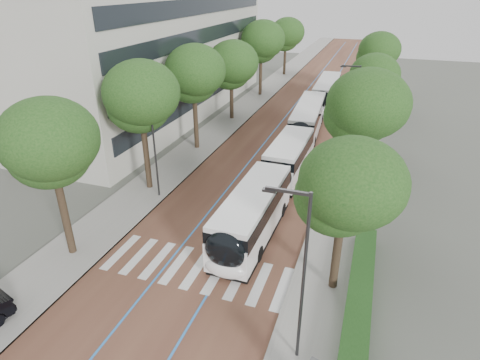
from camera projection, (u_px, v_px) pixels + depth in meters
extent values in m
plane|color=#51544C|center=(186.00, 280.00, 22.00)|extent=(160.00, 160.00, 0.00)
cube|color=brown|center=(312.00, 99.00, 55.92)|extent=(11.00, 140.00, 0.02)
cube|color=gray|center=(260.00, 95.00, 58.08)|extent=(4.00, 140.00, 0.12)
cube|color=gray|center=(367.00, 104.00, 53.71)|extent=(4.00, 140.00, 0.12)
cube|color=gray|center=(273.00, 96.00, 57.53)|extent=(0.20, 140.00, 0.14)
cube|color=gray|center=(353.00, 102.00, 54.27)|extent=(0.20, 140.00, 0.14)
cube|color=silver|center=(121.00, 252.00, 24.24)|extent=(0.55, 3.60, 0.01)
cube|color=silver|center=(139.00, 256.00, 23.87)|extent=(0.55, 3.60, 0.01)
cube|color=silver|center=(158.00, 260.00, 23.51)|extent=(0.55, 3.60, 0.01)
cube|color=silver|center=(177.00, 264.00, 23.14)|extent=(0.55, 3.60, 0.01)
cube|color=silver|center=(197.00, 269.00, 22.78)|extent=(0.55, 3.60, 0.01)
cube|color=silver|center=(217.00, 274.00, 22.42)|extent=(0.55, 3.60, 0.01)
cube|color=silver|center=(238.00, 278.00, 22.05)|extent=(0.55, 3.60, 0.01)
cube|color=silver|center=(260.00, 283.00, 21.69)|extent=(0.55, 3.60, 0.01)
cube|color=silver|center=(282.00, 288.00, 21.32)|extent=(0.55, 3.60, 0.01)
cube|color=blue|center=(300.00, 98.00, 56.38)|extent=(0.12, 126.00, 0.01)
cube|color=blue|center=(323.00, 100.00, 55.45)|extent=(0.12, 126.00, 0.01)
cube|color=#9C9B90|center=(138.00, 53.00, 48.33)|extent=(18.00, 40.00, 14.00)
cube|color=black|center=(208.00, 92.00, 47.46)|extent=(0.12, 38.00, 1.60)
cube|color=black|center=(207.00, 64.00, 46.05)|extent=(0.12, 38.00, 1.60)
cube|color=black|center=(206.00, 35.00, 44.63)|extent=(0.12, 38.00, 1.60)
cube|color=black|center=(205.00, 6.00, 43.30)|extent=(0.12, 38.00, 1.60)
cube|color=#184016|center=(358.00, 312.00, 19.12)|extent=(1.20, 14.00, 0.80)
cylinder|color=#2B2C2E|center=(303.00, 283.00, 15.65)|extent=(0.14, 0.14, 8.00)
cube|color=#2B2C2E|center=(288.00, 191.00, 14.16)|extent=(1.70, 0.12, 0.12)
cube|color=#2B2C2E|center=(269.00, 190.00, 14.40)|extent=(0.50, 0.20, 0.10)
cylinder|color=#2B2C2E|center=(355.00, 110.00, 36.85)|extent=(0.14, 0.14, 8.00)
cube|color=#2B2C2E|center=(351.00, 66.00, 35.36)|extent=(1.70, 0.12, 0.12)
cube|color=#2B2C2E|center=(343.00, 67.00, 35.60)|extent=(0.50, 0.20, 0.10)
cylinder|color=#2B2C2E|center=(154.00, 146.00, 28.74)|extent=(0.14, 0.14, 8.00)
cylinder|color=black|center=(66.00, 219.00, 23.12)|extent=(0.44, 0.44, 4.84)
ellipsoid|color=#184114|center=(50.00, 148.00, 21.17)|extent=(5.13, 5.13, 4.36)
cylinder|color=black|center=(147.00, 159.00, 30.71)|extent=(0.44, 0.44, 5.03)
ellipsoid|color=#184114|center=(140.00, 100.00, 28.68)|extent=(5.46, 5.46, 4.64)
cylinder|color=black|center=(196.00, 124.00, 38.35)|extent=(0.44, 0.44, 4.96)
ellipsoid|color=#184114|center=(193.00, 76.00, 36.36)|extent=(5.52, 5.52, 4.69)
cylinder|color=black|center=(232.00, 101.00, 46.98)|extent=(0.44, 0.44, 4.30)
ellipsoid|color=#184114|center=(231.00, 67.00, 45.25)|extent=(5.73, 5.73, 4.87)
cylinder|color=black|center=(260.00, 77.00, 56.99)|extent=(0.44, 0.44, 5.06)
ellipsoid|color=#184114|center=(261.00, 44.00, 54.95)|extent=(6.01, 6.01, 5.11)
cylinder|color=black|center=(285.00, 61.00, 69.80)|extent=(0.44, 0.44, 4.64)
ellipsoid|color=#184114|center=(286.00, 36.00, 67.94)|extent=(5.74, 5.74, 4.88)
cylinder|color=black|center=(336.00, 256.00, 20.54)|extent=(0.44, 0.44, 4.12)
ellipsoid|color=#184114|center=(345.00, 191.00, 18.88)|extent=(5.04, 5.04, 4.28)
cylinder|color=black|center=(356.00, 163.00, 30.63)|extent=(0.44, 0.44, 4.52)
ellipsoid|color=#184114|center=(363.00, 111.00, 28.81)|extent=(5.90, 5.90, 5.02)
cylinder|color=black|center=(366.00, 115.00, 42.61)|extent=(0.44, 0.44, 4.03)
ellipsoid|color=#184114|center=(371.00, 80.00, 40.99)|extent=(5.06, 5.06, 4.30)
cylinder|color=black|center=(372.00, 82.00, 56.14)|extent=(0.44, 0.44, 4.21)
ellipsoid|color=#184114|center=(377.00, 54.00, 54.45)|extent=(5.57, 5.57, 4.74)
cylinder|color=black|center=(275.00, 179.00, 29.30)|extent=(2.32, 0.95, 2.30)
cube|color=white|center=(253.00, 219.00, 25.21)|extent=(2.69, 9.41, 1.82)
cube|color=black|center=(253.00, 204.00, 24.71)|extent=(2.73, 9.22, 0.97)
cube|color=silver|center=(253.00, 195.00, 24.42)|extent=(2.64, 9.22, 0.31)
cube|color=black|center=(252.00, 234.00, 25.69)|extent=(2.64, 9.03, 0.35)
cube|color=white|center=(289.00, 163.00, 33.17)|extent=(2.66, 7.79, 1.82)
cube|color=black|center=(290.00, 150.00, 32.66)|extent=(2.70, 7.64, 0.97)
cube|color=silver|center=(290.00, 142.00, 32.38)|extent=(2.61, 7.63, 0.31)
cube|color=black|center=(288.00, 174.00, 33.65)|extent=(2.60, 7.48, 0.35)
ellipsoid|color=black|center=(225.00, 250.00, 21.07)|extent=(2.37, 1.15, 2.28)
ellipsoid|color=white|center=(225.00, 268.00, 21.53)|extent=(2.37, 1.05, 1.14)
cylinder|color=black|center=(222.00, 246.00, 23.98)|extent=(0.32, 1.01, 1.00)
cylinder|color=black|center=(258.00, 254.00, 23.28)|extent=(0.32, 1.01, 1.00)
cylinder|color=black|center=(280.00, 162.00, 35.26)|extent=(0.32, 1.01, 1.00)
cylinder|color=black|center=(306.00, 165.00, 34.56)|extent=(0.32, 1.01, 1.00)
cylinder|color=black|center=(251.00, 204.00, 28.49)|extent=(0.32, 1.01, 1.00)
cylinder|color=black|center=(282.00, 210.00, 27.79)|extent=(0.32, 1.01, 1.00)
cube|color=white|center=(308.00, 122.00, 42.73)|extent=(3.15, 12.12, 1.82)
cube|color=black|center=(308.00, 112.00, 42.22)|extent=(3.18, 11.88, 0.97)
cube|color=silver|center=(309.00, 106.00, 41.94)|extent=(3.09, 11.88, 0.31)
cube|color=black|center=(307.00, 132.00, 43.21)|extent=(3.07, 11.64, 0.35)
ellipsoid|color=black|center=(300.00, 134.00, 37.35)|extent=(2.41, 1.23, 2.28)
ellipsoid|color=white|center=(299.00, 145.00, 37.81)|extent=(2.40, 1.13, 1.14)
cylinder|color=black|center=(291.00, 139.00, 40.23)|extent=(0.35, 1.01, 1.00)
cylinder|color=black|center=(314.00, 142.00, 39.68)|extent=(0.35, 1.01, 1.00)
cylinder|color=black|center=(302.00, 118.00, 46.62)|extent=(0.35, 1.01, 1.00)
cylinder|color=black|center=(321.00, 120.00, 46.06)|extent=(0.35, 1.01, 1.00)
cube|color=white|center=(326.00, 95.00, 53.33)|extent=(2.80, 12.06, 1.82)
cube|color=black|center=(327.00, 86.00, 52.83)|extent=(2.83, 11.82, 0.97)
cube|color=silver|center=(328.00, 81.00, 52.54)|extent=(2.74, 11.82, 0.31)
cube|color=black|center=(326.00, 103.00, 53.81)|extent=(2.74, 11.58, 0.35)
ellipsoid|color=black|center=(321.00, 100.00, 48.00)|extent=(2.38, 1.16, 2.28)
ellipsoid|color=white|center=(320.00, 109.00, 48.46)|extent=(2.37, 1.06, 1.14)
cylinder|color=black|center=(314.00, 107.00, 50.89)|extent=(0.32, 1.01, 1.00)
cylinder|color=black|center=(332.00, 108.00, 50.28)|extent=(0.32, 1.01, 1.00)
cylinder|color=black|center=(321.00, 93.00, 57.22)|extent=(0.32, 1.01, 1.00)
cylinder|color=black|center=(337.00, 94.00, 56.61)|extent=(0.32, 1.01, 1.00)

